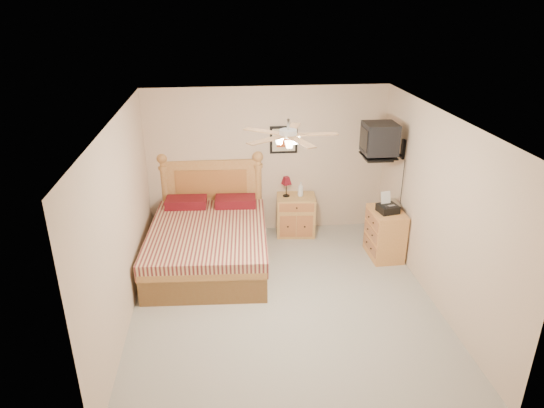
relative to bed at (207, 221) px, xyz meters
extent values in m
plane|color=gray|center=(1.01, -1.12, -0.72)|extent=(4.50, 4.50, 0.00)
cube|color=white|center=(1.01, -1.12, 1.78)|extent=(4.00, 4.50, 0.04)
cube|color=#C3A990|center=(1.01, 1.13, 0.53)|extent=(4.00, 0.04, 2.50)
cube|color=#C3A990|center=(1.01, -3.37, 0.53)|extent=(4.00, 0.04, 2.50)
cube|color=#C3A990|center=(-0.99, -1.12, 0.53)|extent=(0.04, 4.50, 2.50)
cube|color=#C3A990|center=(3.01, -1.12, 0.53)|extent=(0.04, 4.50, 2.50)
cube|color=#9E7743|center=(1.48, 0.88, -0.38)|extent=(0.69, 0.54, 0.69)
imported|color=silver|center=(1.55, 0.88, 0.10)|extent=(0.11, 0.11, 0.25)
cube|color=black|center=(1.28, 1.11, 0.90)|extent=(0.46, 0.04, 0.46)
cube|color=#B77A36|center=(2.74, -0.06, -0.33)|extent=(0.48, 0.67, 0.78)
imported|color=beige|center=(2.72, 0.16, 0.07)|extent=(0.32, 0.36, 0.03)
imported|color=gray|center=(2.76, 0.16, 0.10)|extent=(0.23, 0.31, 0.02)
camera|label=1|loc=(0.27, -6.60, 3.07)|focal=32.00mm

